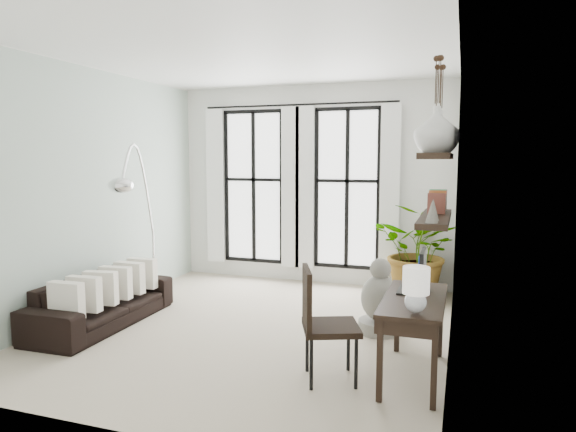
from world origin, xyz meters
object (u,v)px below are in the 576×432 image
at_px(plant, 420,251).
at_px(desk_chair, 321,317).
at_px(buddha, 380,302).
at_px(desk, 413,304).
at_px(sofa, 102,301).
at_px(arc_lamp, 137,182).

distance_m(plant, desk_chair, 3.26).
height_order(plant, buddha, plant).
bearing_deg(plant, desk_chair, -101.23).
bearing_deg(desk, sofa, 173.96).
bearing_deg(sofa, desk, -97.10).
height_order(sofa, plant, plant).
bearing_deg(plant, arc_lamp, -151.83).
bearing_deg(desk_chair, desk, -2.52).
distance_m(sofa, desk_chair, 3.04).
height_order(desk_chair, arc_lamp, arc_lamp).
bearing_deg(plant, buddha, -100.50).
bearing_deg(arc_lamp, desk, -16.08).
bearing_deg(buddha, plant, 79.50).
bearing_deg(sofa, desk_chair, -103.99).
distance_m(desk_chair, arc_lamp, 3.34).
bearing_deg(desk_chair, sofa, 145.13).
bearing_deg(buddha, desk_chair, -102.07).
relative_size(sofa, buddha, 2.27).
relative_size(desk, arc_lamp, 0.58).
relative_size(sofa, desk_chair, 1.92).
bearing_deg(arc_lamp, desk_chair, -25.05).
height_order(desk, arc_lamp, arc_lamp).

